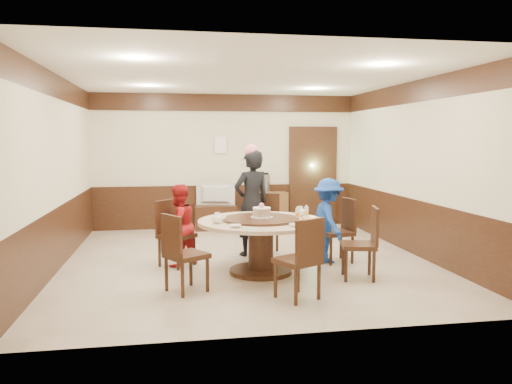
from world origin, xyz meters
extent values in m
plane|color=#C2AF9B|center=(0.00, 0.00, 0.00)|extent=(6.00, 6.00, 0.00)
plane|color=white|center=(0.00, 0.00, 2.80)|extent=(6.00, 6.00, 0.00)
cube|color=beige|center=(0.00, 3.00, 1.40)|extent=(5.50, 0.04, 2.80)
cube|color=beige|center=(0.00, -3.00, 1.40)|extent=(5.50, 0.04, 2.80)
cube|color=beige|center=(-2.75, 0.00, 1.40)|extent=(0.04, 6.00, 2.80)
cube|color=beige|center=(2.75, 0.00, 1.40)|extent=(0.04, 6.00, 2.80)
cube|color=#331B10|center=(0.00, 0.00, 0.45)|extent=(5.50, 6.00, 0.90)
cube|color=#331B10|center=(0.00, 0.00, 2.62)|extent=(5.50, 6.00, 0.35)
cube|color=#331B10|center=(1.90, 2.95, 1.05)|extent=(1.05, 0.08, 2.18)
cube|color=#85CE8D|center=(1.90, 2.97, 1.05)|extent=(0.88, 0.02, 2.05)
cylinder|color=#331B10|center=(0.08, -0.78, 0.03)|extent=(0.87, 0.87, 0.06)
cylinder|color=#331B10|center=(0.08, -0.78, 0.35)|extent=(0.35, 0.35, 0.65)
cylinder|color=#C8AC91|center=(0.08, -0.78, 0.72)|extent=(1.74, 1.74, 0.05)
cylinder|color=#331B10|center=(0.08, -0.78, 0.77)|extent=(1.07, 1.07, 0.03)
cube|color=#331B10|center=(1.33, -0.33, 0.45)|extent=(0.50, 0.50, 0.06)
cube|color=#331B10|center=(1.54, -0.30, 0.72)|extent=(0.10, 0.42, 0.50)
cube|color=#331B10|center=(1.33, -0.33, 0.21)|extent=(0.36, 0.36, 0.42)
cube|color=#331B10|center=(0.36, 0.44, 0.45)|extent=(0.58, 0.58, 0.06)
cube|color=#331B10|center=(0.44, 0.63, 0.72)|extent=(0.40, 0.21, 0.50)
cube|color=#331B10|center=(0.36, 0.44, 0.21)|extent=(0.36, 0.36, 0.42)
cube|color=#331B10|center=(-1.07, -0.17, 0.45)|extent=(0.62, 0.62, 0.06)
cube|color=#331B10|center=(-1.22, -0.03, 0.72)|extent=(0.31, 0.34, 0.50)
cube|color=#331B10|center=(-1.07, -0.17, 0.21)|extent=(0.36, 0.36, 0.42)
cube|color=#331B10|center=(-0.96, -1.46, 0.45)|extent=(0.61, 0.61, 0.06)
cube|color=#331B10|center=(-1.14, -1.57, 0.72)|extent=(0.26, 0.38, 0.50)
cube|color=#331B10|center=(-0.96, -1.46, 0.21)|extent=(0.36, 0.36, 0.42)
cube|color=#331B10|center=(0.30, -1.95, 0.45)|extent=(0.59, 0.59, 0.06)
cube|color=#331B10|center=(0.40, -2.14, 0.72)|extent=(0.39, 0.23, 0.50)
cube|color=#331B10|center=(0.30, -1.95, 0.21)|extent=(0.36, 0.36, 0.42)
cube|color=#331B10|center=(1.32, -1.27, 0.45)|extent=(0.53, 0.53, 0.06)
cube|color=#331B10|center=(1.53, -1.32, 0.72)|extent=(0.14, 0.42, 0.50)
cube|color=#331B10|center=(1.32, -1.27, 0.21)|extent=(0.36, 0.36, 0.42)
imported|color=black|center=(0.13, 0.34, 0.85)|extent=(0.72, 0.59, 1.70)
imported|color=#A51619|center=(-1.04, -0.17, 0.61)|extent=(0.75, 0.73, 1.21)
imported|color=#173B95|center=(1.21, -0.31, 0.64)|extent=(0.51, 0.85, 1.28)
cylinder|color=white|center=(0.10, -0.73, 0.79)|extent=(0.31, 0.31, 0.01)
cylinder|color=tan|center=(0.10, -0.73, 0.85)|extent=(0.25, 0.25, 0.11)
cylinder|color=white|center=(0.10, -0.73, 0.91)|extent=(0.25, 0.25, 0.01)
sphere|color=pink|center=(0.10, -0.73, 0.95)|extent=(0.07, 0.07, 0.07)
ellipsoid|color=white|center=(-0.54, -0.95, 0.81)|extent=(0.17, 0.15, 0.13)
ellipsoid|color=white|center=(0.71, -0.51, 0.81)|extent=(0.17, 0.15, 0.13)
imported|color=white|center=(-0.47, -0.42, 0.77)|extent=(0.14, 0.14, 0.03)
imported|color=white|center=(0.41, -1.36, 0.77)|extent=(0.13, 0.13, 0.04)
imported|color=white|center=(-0.34, -1.30, 0.77)|extent=(0.15, 0.15, 0.04)
imported|color=white|center=(0.71, -0.89, 0.77)|extent=(0.14, 0.14, 0.04)
cylinder|color=white|center=(-0.17, -1.43, 0.76)|extent=(0.18, 0.18, 0.01)
cylinder|color=white|center=(0.53, -0.28, 0.76)|extent=(0.18, 0.18, 0.01)
cube|color=white|center=(0.72, -1.10, 0.76)|extent=(0.30, 0.20, 0.02)
cube|color=#D95A18|center=(0.72, -1.10, 0.79)|extent=(0.24, 0.15, 0.04)
cylinder|color=white|center=(0.60, -0.81, 0.83)|extent=(0.06, 0.06, 0.16)
cylinder|color=white|center=(0.76, -0.69, 0.83)|extent=(0.06, 0.06, 0.16)
cube|color=#331B10|center=(-0.24, 2.75, 0.25)|extent=(0.85, 0.45, 0.50)
imported|color=gray|center=(-0.24, 2.75, 0.73)|extent=(0.81, 0.26, 0.46)
cube|color=brown|center=(0.88, 2.78, 0.38)|extent=(0.80, 0.40, 0.75)
cylinder|color=silver|center=(0.84, 2.78, 0.94)|extent=(0.15, 0.15, 0.38)
cube|color=white|center=(-0.10, 2.96, 1.75)|extent=(0.25, 0.00, 0.35)
cube|color=white|center=(0.55, 2.96, 1.45)|extent=(0.30, 0.00, 0.22)
camera|label=1|loc=(-1.13, -7.50, 1.86)|focal=35.00mm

